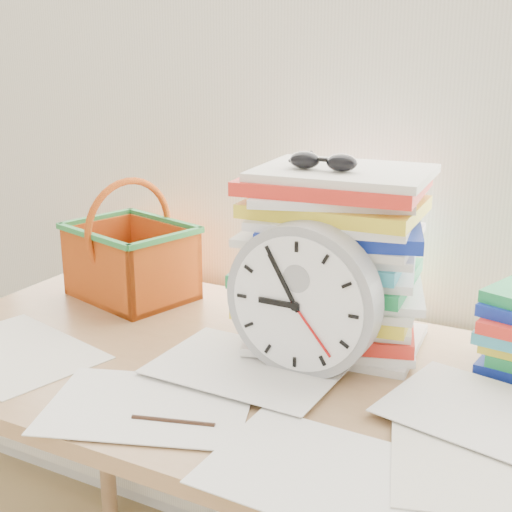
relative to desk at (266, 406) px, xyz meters
The scene contains 8 objects.
curtain 0.73m from the desk, 90.00° to the left, with size 2.40×0.01×2.50m, color white.
desk is the anchor object (origin of this frame).
paper_stack 0.30m from the desk, 71.83° to the left, with size 0.34×0.28×0.34m, color white, non-canonical shape.
clock 0.22m from the desk, 17.11° to the left, with size 0.27×0.27×0.05m, color #939598.
sunglasses 0.45m from the desk, 72.43° to the left, with size 0.14×0.12×0.03m, color black, non-canonical shape.
basket 0.53m from the desk, 156.42° to the left, with size 0.27×0.21×0.27m, color #CC5413, non-canonical shape.
pen 0.25m from the desk, 99.06° to the right, with size 0.01×0.01×0.13m, color black.
scattered_papers 0.08m from the desk, ahead, with size 1.26×0.42×0.02m, color white, non-canonical shape.
Camera 1 is at (0.53, 0.57, 1.31)m, focal length 50.00 mm.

